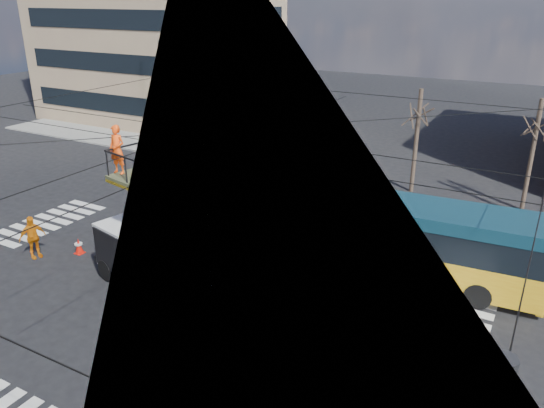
{
  "coord_description": "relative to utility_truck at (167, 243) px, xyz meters",
  "views": [
    {
      "loc": [
        12.07,
        -16.09,
        10.8
      ],
      "look_at": [
        1.73,
        2.51,
        2.37
      ],
      "focal_mm": 35.0,
      "sensor_mm": 36.0,
      "label": 1
    }
  ],
  "objects": [
    {
      "name": "flagger",
      "position": [
        3.83,
        4.21,
        -1.25
      ],
      "size": [
        1.02,
        1.21,
        1.62
      ],
      "primitive_type": "imported",
      "rotation": [
        0.0,
        0.0,
        -1.08
      ],
      "color": "orange",
      "rests_on": "ground"
    },
    {
      "name": "worker_ground",
      "position": [
        -7.05,
        -0.66,
        -1.09
      ],
      "size": [
        0.76,
        1.23,
        1.95
      ],
      "primitive_type": "imported",
      "rotation": [
        0.0,
        0.0,
        1.3
      ],
      "color": "orange",
      "rests_on": "ground"
    },
    {
      "name": "tree_b",
      "position": [
        11.14,
        15.76,
        2.57
      ],
      "size": [
        2.0,
        2.0,
        6.0
      ],
      "color": "#382B21",
      "rests_on": "ground"
    },
    {
      "name": "traffic_cone",
      "position": [
        -5.66,
        0.56,
        -1.7
      ],
      "size": [
        0.36,
        0.36,
        0.72
      ],
      "primitive_type": "cone",
      "color": "red",
      "rests_on": "ground"
    },
    {
      "name": "ground",
      "position": [
        0.14,
        2.26,
        -2.06
      ],
      "size": [
        120.0,
        120.0,
        0.0
      ],
      "primitive_type": "plane",
      "color": "black",
      "rests_on": "ground"
    },
    {
      "name": "sidewalk_nw",
      "position": [
        -20.86,
        23.26,
        -2.0
      ],
      "size": [
        18.0,
        18.0,
        0.12
      ],
      "primitive_type": "cube",
      "color": "slate",
      "rests_on": "ground"
    },
    {
      "name": "city_bus",
      "position": [
        7.25,
        5.54,
        -0.34
      ],
      "size": [
        11.19,
        3.3,
        3.2
      ],
      "rotation": [
        0.0,
        0.0,
        0.06
      ],
      "color": "orange",
      "rests_on": "ground"
    },
    {
      "name": "overhead_network",
      "position": [
        0.07,
        2.66,
        2.23
      ],
      "size": [
        24.24,
        24.24,
        8.0
      ],
      "color": "#2D2D30",
      "rests_on": "ground"
    },
    {
      "name": "crosswalks",
      "position": [
        0.14,
        2.26,
        -2.05
      ],
      "size": [
        22.4,
        22.4,
        0.02
      ],
      "primitive_type": null,
      "color": "silver",
      "rests_on": "ground"
    },
    {
      "name": "tree_a",
      "position": [
        5.14,
        15.76,
        2.57
      ],
      "size": [
        2.0,
        2.0,
        6.0
      ],
      "color": "#382B21",
      "rests_on": "ground"
    },
    {
      "name": "utility_truck",
      "position": [
        0.0,
        0.0,
        0.0
      ],
      "size": [
        7.34,
        3.88,
        6.38
      ],
      "rotation": [
        0.0,
        0.0,
        -0.23
      ],
      "color": "black",
      "rests_on": "ground"
    }
  ]
}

